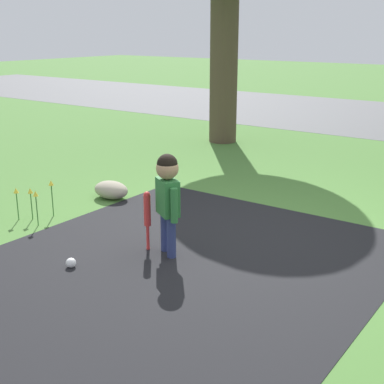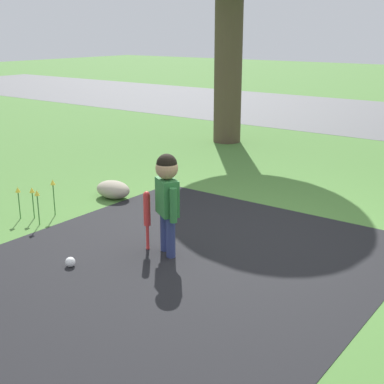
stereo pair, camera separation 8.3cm
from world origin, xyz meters
name	(u,v)px [view 1 (the left image)]	position (x,y,z in m)	size (l,w,h in m)	color
ground_plane	(258,237)	(0.00, 0.00, 0.00)	(60.00, 60.00, 0.00)	#477533
driveway_strip	(61,332)	(-0.26, -2.50, 0.00)	(3.56, 7.00, 0.01)	black
child	(168,190)	(-0.50, -0.91, 0.66)	(0.36, 0.28, 1.01)	navy
baseball_bat	(147,212)	(-0.74, -0.95, 0.40)	(0.07, 0.07, 0.61)	red
sports_ball	(71,263)	(-1.05, -1.69, 0.05)	(0.09, 0.09, 0.09)	white
flower_bed	(34,192)	(-2.37, -1.04, 0.33)	(0.40, 0.39, 0.44)	#38702D
edging_rock	(111,190)	(-2.23, 0.08, 0.11)	(0.50, 0.34, 0.23)	#9E937F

